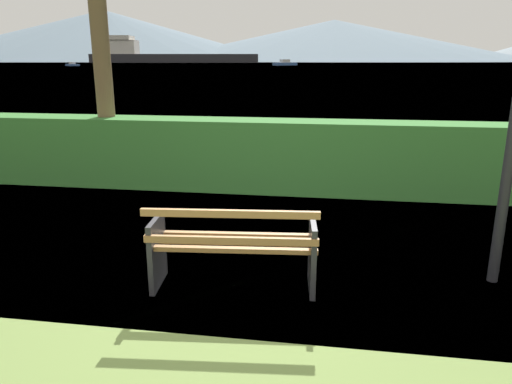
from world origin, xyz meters
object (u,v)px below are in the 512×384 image
at_px(cargo_ship_large, 163,55).
at_px(fishing_boat_near, 285,63).
at_px(sailboat_mid, 72,65).
at_px(park_bench, 233,247).

xyz_separation_m(cargo_ship_large, fishing_boat_near, (96.08, -139.99, -4.09)).
relative_size(cargo_ship_large, sailboat_mid, 20.73).
distance_m(park_bench, fishing_boat_near, 176.79).
bearing_deg(fishing_boat_near, park_bench, -84.59).
xyz_separation_m(park_bench, sailboat_mid, (-86.20, 151.36, 0.03)).
xyz_separation_m(park_bench, fishing_boat_near, (-16.66, 176.00, 0.32)).
height_order(fishing_boat_near, sailboat_mid, fishing_boat_near).
height_order(park_bench, sailboat_mid, sailboat_mid).
height_order(park_bench, cargo_ship_large, cargo_ship_large).
distance_m(park_bench, sailboat_mid, 174.18).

